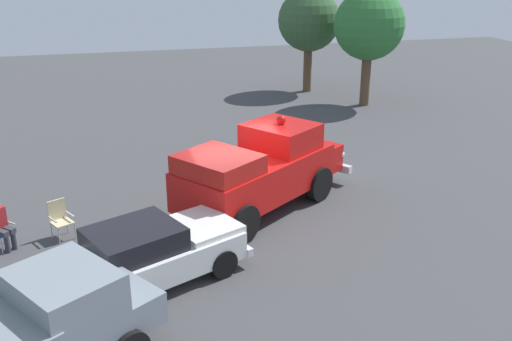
{
  "coord_description": "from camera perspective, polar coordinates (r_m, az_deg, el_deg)",
  "views": [
    {
      "loc": [
        -14.65,
        3.4,
        7.0
      ],
      "look_at": [
        0.01,
        -0.5,
        1.22
      ],
      "focal_mm": 40.25,
      "sensor_mm": 36.0,
      "label": 1
    }
  ],
  "objects": [
    {
      "name": "oak_tree_distant",
      "position": [
        30.75,
        5.29,
        14.6
      ],
      "size": [
        3.21,
        3.21,
        5.34
      ],
      "color": "brown",
      "rests_on": "ground"
    },
    {
      "name": "spectator_seated",
      "position": [
        15.66,
        -24.05,
        -4.81
      ],
      "size": [
        0.64,
        0.64,
        1.29
      ],
      "color": "#383842",
      "rests_on": "ground"
    },
    {
      "name": "vintage_fire_truck",
      "position": [
        16.41,
        0.52,
        0.15
      ],
      "size": [
        5.24,
        6.1,
        2.59
      ],
      "color": "black",
      "rests_on": "ground"
    },
    {
      "name": "classic_hot_rod",
      "position": [
        13.09,
        -10.56,
        -8.08
      ],
      "size": [
        3.48,
        4.74,
        1.46
      ],
      "color": "black",
      "rests_on": "ground"
    },
    {
      "name": "lawn_chair_by_car",
      "position": [
        15.77,
        -18.94,
        -4.34
      ],
      "size": [
        0.67,
        0.67,
        1.02
      ],
      "color": "#B7BABF",
      "rests_on": "ground"
    },
    {
      "name": "oak_tree_left",
      "position": [
        28.14,
        11.18,
        13.96
      ],
      "size": [
        3.31,
        3.31,
        5.5
      ],
      "color": "brown",
      "rests_on": "ground"
    },
    {
      "name": "ground_plane",
      "position": [
        16.59,
        -1.67,
        -4.11
      ],
      "size": [
        60.0,
        60.0,
        0.0
      ],
      "primitive_type": "plane",
      "color": "#424244"
    },
    {
      "name": "parked_pickup",
      "position": [
        10.62,
        -22.45,
        -15.43
      ],
      "size": [
        4.13,
        5.01,
        1.9
      ],
      "color": "black",
      "rests_on": "ground"
    }
  ]
}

